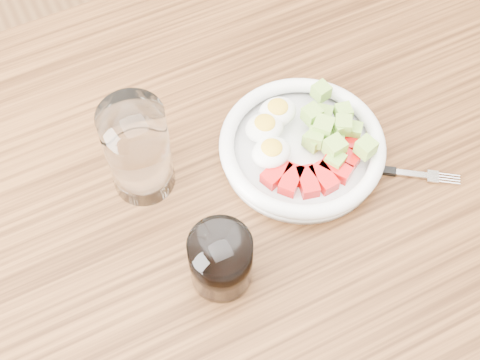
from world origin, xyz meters
name	(u,v)px	position (x,y,z in m)	size (l,w,h in m)	color
ground	(246,352)	(0.00, 0.00, 0.00)	(4.00, 4.00, 0.00)	brown
dining_table	(249,226)	(0.00, 0.00, 0.67)	(1.50, 0.90, 0.77)	brown
bowl	(302,145)	(0.10, 0.03, 0.79)	(0.24, 0.24, 0.06)	white
fork	(383,170)	(0.19, -0.05, 0.77)	(0.15, 0.11, 0.01)	black
water_glass	(138,150)	(-0.12, 0.09, 0.85)	(0.09, 0.09, 0.15)	white
coffee_glass	(221,260)	(-0.09, -0.09, 0.81)	(0.08, 0.08, 0.09)	white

